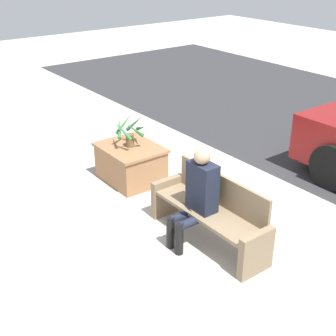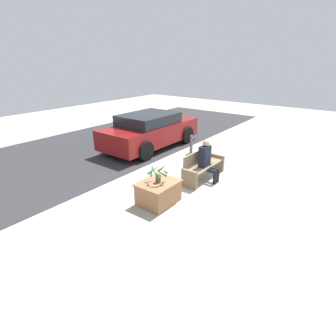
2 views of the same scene
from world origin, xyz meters
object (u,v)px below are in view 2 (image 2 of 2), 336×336
at_px(bench, 203,166).
at_px(bollard_post, 191,143).
at_px(planter_box, 158,192).
at_px(parked_car, 150,130).
at_px(potted_plant, 158,173).
at_px(person_seated, 207,159).

xyz_separation_m(bench, bollard_post, (1.74, 1.51, -0.02)).
distance_m(planter_box, parked_car, 4.59).
distance_m(potted_plant, parked_car, 4.58).
distance_m(bench, person_seated, 0.32).
bearing_deg(potted_plant, parked_car, 43.21).
relative_size(potted_plant, bollard_post, 0.69).
height_order(parked_car, bollard_post, parked_car).
distance_m(bench, potted_plant, 2.01).
height_order(bench, parked_car, parked_car).
bearing_deg(planter_box, parked_car, 43.25).
distance_m(planter_box, potted_plant, 0.52).
relative_size(bench, parked_car, 0.40).
relative_size(bench, potted_plant, 3.48).
height_order(potted_plant, bollard_post, potted_plant).
height_order(bench, person_seated, person_seated).
bearing_deg(person_seated, bench, 67.13).
relative_size(person_seated, planter_box, 1.26).
bearing_deg(parked_car, person_seated, -113.00).
relative_size(planter_box, parked_car, 0.23).
bearing_deg(person_seated, parked_car, 67.00).
bearing_deg(bench, parked_car, 67.00).
distance_m(bench, planter_box, 1.96).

